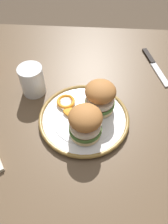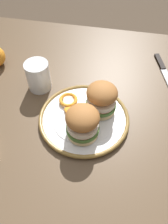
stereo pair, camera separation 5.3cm
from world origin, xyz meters
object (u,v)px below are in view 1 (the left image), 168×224
Objects in this scene: dining_table at (77,142)px; sandwich_half_left at (100,97)px; drinking_glass at (33,82)px; table_knife at (153,64)px; sandwich_half_right at (85,123)px; dinner_plate at (84,118)px.

dining_table is 9.22× the size of sandwich_half_left.
table_knife is at bearing -68.51° from drinking_glass.
dinner_plate is at bearing 7.29° from sandwich_half_right.
dinner_plate is 0.38m from table_knife.
sandwich_half_left is 0.24m from drinking_glass.
sandwich_half_right is at bearing 144.63° from table_knife.
dining_table is 0.42m from table_knife.
sandwich_half_right reaches higher than drinking_glass.
sandwich_half_right is at bearing -141.10° from dining_table.
dinner_plate is 2.76× the size of drinking_glass.
sandwich_half_left is 0.55× the size of table_knife.
dinner_plate reaches higher than dining_table.
sandwich_half_left is at bearing -50.33° from dining_table.
drinking_glass is 0.47× the size of table_knife.
drinking_glass is (0.13, 0.15, 0.15)m from dining_table.
sandwich_half_left is (0.06, -0.07, 0.17)m from dining_table.
dining_table is at bearing -130.75° from drinking_glass.
dinner_plate is at bearing -122.41° from drinking_glass.
sandwich_half_right is (-0.06, -0.01, 0.06)m from dinner_plate.
dining_table is at bearing 129.67° from sandwich_half_left.
table_knife is (0.17, -0.43, -0.04)m from drinking_glass.
table_knife is (0.30, -0.27, 0.11)m from dining_table.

